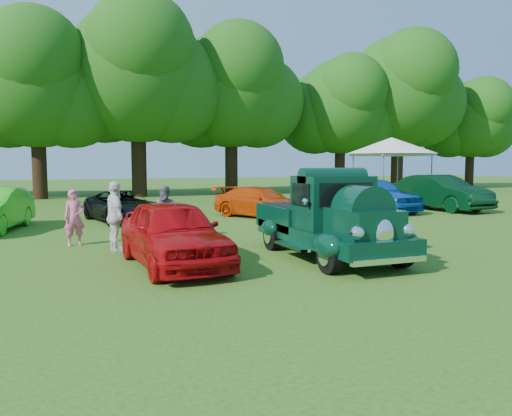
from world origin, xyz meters
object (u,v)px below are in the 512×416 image
object	(u,v)px
hero_pickup	(328,222)
back_car_orange	(262,202)
red_convertible	(173,233)
back_car_blue	(374,194)
back_car_black	(123,206)
spectator_grey	(166,213)
canopy_tent	(392,146)
spectator_white	(115,216)
back_car_green	(440,192)
spectator_pink	(75,218)

from	to	relation	value
hero_pickup	back_car_orange	world-z (taller)	hero_pickup
red_convertible	back_car_blue	xyz separation A→B (m)	(10.96, 8.50, 0.08)
red_convertible	back_car_black	xyz separation A→B (m)	(-0.13, 8.76, -0.14)
hero_pickup	spectator_grey	bearing A→B (deg)	128.45
red_convertible	back_car_black	world-z (taller)	red_convertible
red_convertible	back_car_orange	distance (m)	9.87
back_car_black	canopy_tent	size ratio (longest dim) A/B	0.87
hero_pickup	spectator_white	bearing A→B (deg)	151.25
back_car_orange	back_car_green	xyz separation A→B (m)	(9.04, -0.11, 0.21)
red_convertible	hero_pickup	bearing A→B (deg)	-8.46
red_convertible	spectator_grey	size ratio (longest dim) A/B	2.70
spectator_white	back_car_black	bearing A→B (deg)	-17.66
back_car_blue	spectator_grey	bearing A→B (deg)	-165.01
back_car_blue	spectator_grey	distance (m)	11.48
spectator_pink	canopy_tent	xyz separation A→B (m)	(16.16, 8.15, 2.34)
spectator_grey	hero_pickup	bearing A→B (deg)	-20.89
hero_pickup	back_car_orange	xyz separation A→B (m)	(1.70, 8.55, -0.22)
red_convertible	spectator_white	world-z (taller)	spectator_white
hero_pickup	red_convertible	size ratio (longest dim) A/B	1.16
back_car_black	canopy_tent	bearing A→B (deg)	-1.80
red_convertible	back_car_black	distance (m)	8.76
back_car_orange	spectator_pink	distance (m)	8.69
back_car_black	spectator_pink	size ratio (longest dim) A/B	2.78
back_car_green	spectator_grey	distance (m)	14.57
back_car_black	back_car_orange	distance (m)	5.51
back_car_black	back_car_blue	xyz separation A→B (m)	(11.09, -0.26, 0.21)
back_car_green	back_car_orange	bearing A→B (deg)	173.69
back_car_green	back_car_black	bearing A→B (deg)	172.09
hero_pickup	back_car_blue	world-z (taller)	hero_pickup
canopy_tent	spectator_pink	bearing A→B (deg)	-153.24
back_car_orange	spectator_pink	size ratio (longest dim) A/B	2.80
red_convertible	back_car_orange	bearing A→B (deg)	52.70
back_car_orange	canopy_tent	bearing A→B (deg)	-10.58
spectator_white	back_car_blue	bearing A→B (deg)	-72.59
back_car_green	back_car_blue	bearing A→B (deg)	169.04
hero_pickup	red_convertible	xyz separation A→B (m)	(-3.67, 0.26, -0.11)
back_car_blue	back_car_green	xyz separation A→B (m)	(3.45, -0.32, 0.03)
red_convertible	spectator_pink	xyz separation A→B (m)	(-1.95, 3.60, 0.04)
back_car_orange	canopy_tent	xyz separation A→B (m)	(8.85, 3.46, 2.49)
hero_pickup	back_car_orange	size ratio (longest dim) A/B	1.16
back_car_orange	hero_pickup	bearing A→B (deg)	-133.16
back_car_blue	hero_pickup	bearing A→B (deg)	-139.69
hero_pickup	spectator_white	xyz separation A→B (m)	(-4.66, 2.56, 0.05)
red_convertible	back_car_blue	size ratio (longest dim) A/B	0.91
hero_pickup	back_car_black	distance (m)	9.79
back_car_blue	back_car_green	bearing A→B (deg)	-15.25
red_convertible	back_car_black	size ratio (longest dim) A/B	1.01
spectator_white	back_car_green	bearing A→B (deg)	-79.11
canopy_tent	back_car_orange	bearing A→B (deg)	-158.64
back_car_black	spectator_white	world-z (taller)	spectator_white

